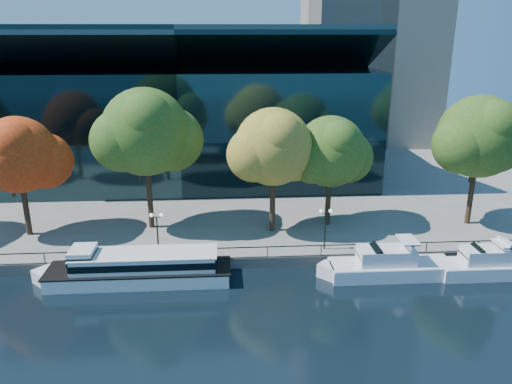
{
  "coord_description": "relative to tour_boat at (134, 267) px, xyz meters",
  "views": [
    {
      "loc": [
        1.2,
        -38.36,
        20.99
      ],
      "look_at": [
        4.28,
        8.0,
        5.7
      ],
      "focal_mm": 35.0,
      "sensor_mm": 36.0,
      "label": 1
    }
  ],
  "objects": [
    {
      "name": "promenade",
      "position": [
        6.72,
        35.27,
        -0.89
      ],
      "size": [
        90.0,
        67.08,
        1.0
      ],
      "color": "slate",
      "rests_on": "ground"
    },
    {
      "name": "tree_4",
      "position": [
        18.98,
        9.66,
        7.44
      ],
      "size": [
        9.18,
        7.53,
        11.66
      ],
      "color": "black",
      "rests_on": "promenade"
    },
    {
      "name": "lamp_2",
      "position": [
        17.27,
        3.4,
        2.59
      ],
      "size": [
        1.26,
        0.36,
        4.03
      ],
      "color": "black",
      "rests_on": "promenade"
    },
    {
      "name": "cruiser_near",
      "position": [
        22.04,
        -0.46,
        -0.3
      ],
      "size": [
        12.08,
        3.11,
        3.5
      ],
      "color": "silver",
      "rests_on": "ground"
    },
    {
      "name": "ground",
      "position": [
        6.72,
        -1.1,
        -1.39
      ],
      "size": [
        160.0,
        160.0,
        0.0
      ],
      "primitive_type": "plane",
      "color": "black",
      "rests_on": "ground"
    },
    {
      "name": "tree_1",
      "position": [
        -11.89,
        8.95,
        7.76
      ],
      "size": [
        9.35,
        7.67,
        12.06
      ],
      "color": "black",
      "rests_on": "promenade"
    },
    {
      "name": "tree_3",
      "position": [
        12.94,
        8.28,
        8.33
      ],
      "size": [
        9.65,
        7.92,
        12.75
      ],
      "color": "black",
      "rests_on": "promenade"
    },
    {
      "name": "convention_building",
      "position": [
        2.72,
        30.69,
        7.12
      ],
      "size": [
        50.0,
        24.57,
        21.43
      ],
      "color": "black",
      "rests_on": "ground"
    },
    {
      "name": "lamp_1",
      "position": [
        1.67,
        3.4,
        2.59
      ],
      "size": [
        1.26,
        0.36,
        4.03
      ],
      "color": "black",
      "rests_on": "promenade"
    },
    {
      "name": "tree_2",
      "position": [
        0.33,
        10.08,
        9.6
      ],
      "size": [
        11.01,
        9.03,
        14.58
      ],
      "color": "black",
      "rests_on": "promenade"
    },
    {
      "name": "tree_5",
      "position": [
        34.16,
        8.94,
        8.91
      ],
      "size": [
        10.59,
        8.69,
        13.72
      ],
      "color": "black",
      "rests_on": "promenade"
    },
    {
      "name": "tour_boat",
      "position": [
        0.0,
        0.0,
        0.0
      ],
      "size": [
        17.2,
        3.84,
        3.26
      ],
      "color": "silver",
      "rests_on": "ground"
    },
    {
      "name": "cruiser_far",
      "position": [
        30.83,
        -0.86,
        -0.33
      ],
      "size": [
        10.18,
        2.82,
        3.32
      ],
      "color": "silver",
      "rests_on": "ground"
    },
    {
      "name": "railing",
      "position": [
        6.72,
        2.15,
        0.55
      ],
      "size": [
        88.2,
        0.08,
        0.99
      ],
      "color": "black",
      "rests_on": "promenade"
    }
  ]
}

